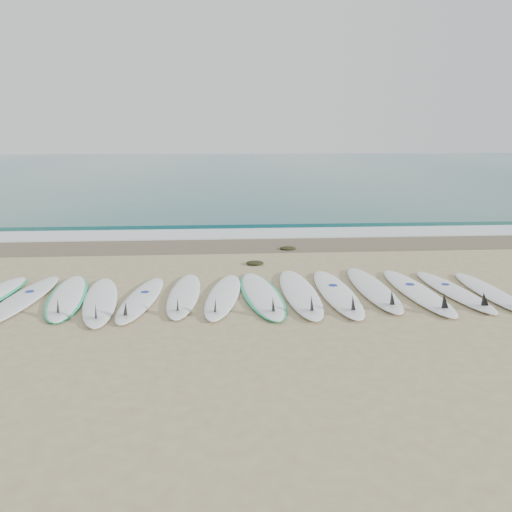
{
  "coord_description": "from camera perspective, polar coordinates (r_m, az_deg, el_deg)",
  "views": [
    {
      "loc": [
        -0.34,
        -8.27,
        2.79
      ],
      "look_at": [
        0.32,
        1.34,
        0.4
      ],
      "focal_mm": 35.0,
      "sensor_mm": 36.0,
      "label": 1
    }
  ],
  "objects": [
    {
      "name": "ground",
      "position": [
        8.73,
        -1.51,
        -4.7
      ],
      "size": [
        120.0,
        120.0,
        0.0
      ],
      "primitive_type": "plane",
      "color": "tan"
    },
    {
      "name": "ocean",
      "position": [
        40.86,
        -3.5,
        10.0
      ],
      "size": [
        120.0,
        55.0,
        0.03
      ],
      "primitive_type": "cube",
      "color": "#205C5B",
      "rests_on": "ground"
    },
    {
      "name": "wet_sand_band",
      "position": [
        12.68,
        -2.3,
        1.24
      ],
      "size": [
        120.0,
        1.8,
        0.01
      ],
      "primitive_type": "cube",
      "color": "brown",
      "rests_on": "ground"
    },
    {
      "name": "foam_band",
      "position": [
        14.05,
        -2.47,
        2.55
      ],
      "size": [
        120.0,
        1.4,
        0.04
      ],
      "primitive_type": "cube",
      "color": "silver",
      "rests_on": "ground"
    },
    {
      "name": "wave_crest",
      "position": [
        15.51,
        -2.62,
        3.74
      ],
      "size": [
        120.0,
        1.0,
        0.1
      ],
      "primitive_type": "cube",
      "color": "#205C5B",
      "rests_on": "ground"
    },
    {
      "name": "surfboard_1",
      "position": [
        9.3,
        -25.31,
        -4.51
      ],
      "size": [
        0.79,
        2.72,
        0.34
      ],
      "rotation": [
        0.0,
        0.0,
        -0.09
      ],
      "color": "white",
      "rests_on": "ground"
    },
    {
      "name": "surfboard_2",
      "position": [
        9.18,
        -20.8,
        -4.37
      ],
      "size": [
        1.0,
        2.65,
        0.33
      ],
      "rotation": [
        0.0,
        0.0,
        0.15
      ],
      "color": "white",
      "rests_on": "ground"
    },
    {
      "name": "surfboard_3",
      "position": [
        8.74,
        -17.38,
        -4.92
      ],
      "size": [
        0.97,
        2.68,
        0.34
      ],
      "rotation": [
        0.0,
        0.0,
        0.17
      ],
      "color": "white",
      "rests_on": "ground"
    },
    {
      "name": "surfboard_4",
      "position": [
        8.66,
        -13.07,
        -4.84
      ],
      "size": [
        0.77,
        2.49,
        0.31
      ],
      "rotation": [
        0.0,
        0.0,
        -0.11
      ],
      "color": "white",
      "rests_on": "ground"
    },
    {
      "name": "surfboard_5",
      "position": [
        8.74,
        -8.25,
        -4.44
      ],
      "size": [
        0.61,
        2.53,
        0.32
      ],
      "rotation": [
        0.0,
        0.0,
        -0.04
      ],
      "color": "white",
      "rests_on": "ground"
    },
    {
      "name": "surfboard_6",
      "position": [
        8.62,
        -3.8,
        -4.58
      ],
      "size": [
        0.87,
        2.58,
        0.32
      ],
      "rotation": [
        0.0,
        0.0,
        -0.14
      ],
      "color": "white",
      "rests_on": "ground"
    },
    {
      "name": "surfboard_7",
      "position": [
        8.69,
        0.68,
        -4.42
      ],
      "size": [
        0.93,
        2.75,
        0.34
      ],
      "rotation": [
        0.0,
        0.0,
        0.11
      ],
      "color": "white",
      "rests_on": "ground"
    },
    {
      "name": "surfboard_8",
      "position": [
        8.76,
        5.11,
        -4.24
      ],
      "size": [
        0.66,
        2.87,
        0.36
      ],
      "rotation": [
        0.0,
        0.0,
        0.02
      ],
      "color": "white",
      "rests_on": "ground"
    },
    {
      "name": "surfboard_9",
      "position": [
        8.85,
        9.32,
        -4.19
      ],
      "size": [
        0.64,
        2.8,
        0.36
      ],
      "rotation": [
        0.0,
        0.0,
        0.02
      ],
      "color": "white",
      "rests_on": "ground"
    },
    {
      "name": "surfboard_10",
      "position": [
        9.21,
        13.31,
        -3.67
      ],
      "size": [
        0.6,
        2.77,
        0.35
      ],
      "rotation": [
        0.0,
        0.0,
        0.01
      ],
      "color": "white",
      "rests_on": "ground"
    },
    {
      "name": "surfboard_11",
      "position": [
        9.26,
        18.05,
        -3.91
      ],
      "size": [
        0.71,
        2.78,
        0.35
      ],
      "rotation": [
        0.0,
        0.0,
        0.05
      ],
      "color": "white",
      "rests_on": "ground"
    },
    {
      "name": "surfboard_12",
      "position": [
        9.53,
        21.77,
        -3.75
      ],
      "size": [
        0.76,
        2.55,
        0.32
      ],
      "rotation": [
        0.0,
        0.0,
        0.1
      ],
      "color": "white",
      "rests_on": "ground"
    },
    {
      "name": "surfboard_13",
      "position": [
        9.74,
        25.24,
        -3.74
      ],
      "size": [
        0.5,
        2.4,
        0.31
      ],
      "rotation": [
        0.0,
        0.0,
        -0.0
      ],
      "color": "white",
      "rests_on": "ground"
    },
    {
      "name": "seaweed_near",
      "position": [
        10.82,
        -0.12,
        -0.79
      ],
      "size": [
        0.39,
        0.3,
        0.08
      ],
      "primitive_type": "ellipsoid",
      "color": "black",
      "rests_on": "ground"
    },
    {
      "name": "seaweed_far",
      "position": [
        12.21,
        3.65,
        0.89
      ],
      "size": [
        0.4,
        0.31,
        0.08
      ],
      "primitive_type": "ellipsoid",
      "color": "black",
      "rests_on": "ground"
    }
  ]
}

